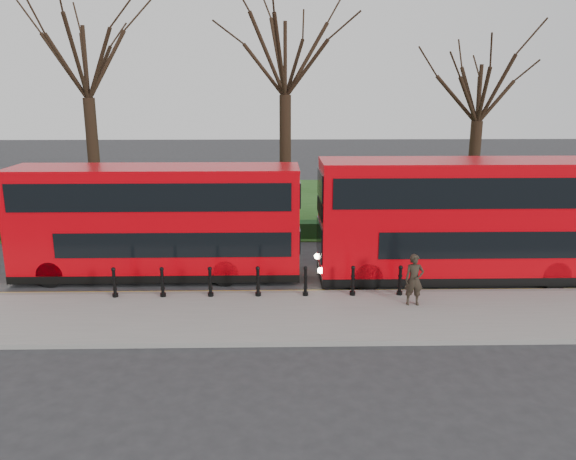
{
  "coord_description": "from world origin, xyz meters",
  "views": [
    {
      "loc": [
        1.52,
        -19.46,
        7.09
      ],
      "look_at": [
        1.94,
        0.5,
        2.0
      ],
      "focal_mm": 35.0,
      "sensor_mm": 36.0,
      "label": 1
    }
  ],
  "objects_px": {
    "pedestrian": "(414,280)",
    "bollard_row": "(258,282)",
    "bus_lead": "(157,223)",
    "bus_rear": "(472,221)"
  },
  "relations": [
    {
      "from": "bus_rear",
      "to": "pedestrian",
      "type": "height_order",
      "value": "bus_rear"
    },
    {
      "from": "bollard_row",
      "to": "bus_lead",
      "type": "xyz_separation_m",
      "value": [
        -3.85,
        2.52,
        1.49
      ]
    },
    {
      "from": "bus_lead",
      "to": "bus_rear",
      "type": "xyz_separation_m",
      "value": [
        11.77,
        -0.53,
        0.14
      ]
    },
    {
      "from": "bus_rear",
      "to": "bus_lead",
      "type": "bearing_deg",
      "value": 177.44
    },
    {
      "from": "bus_rear",
      "to": "bollard_row",
      "type": "bearing_deg",
      "value": -165.87
    },
    {
      "from": "pedestrian",
      "to": "bus_lead",
      "type": "bearing_deg",
      "value": 160.11
    },
    {
      "from": "bus_rear",
      "to": "pedestrian",
      "type": "distance_m",
      "value": 4.23
    },
    {
      "from": "bollard_row",
      "to": "bus_lead",
      "type": "bearing_deg",
      "value": 146.79
    },
    {
      "from": "bus_rear",
      "to": "pedestrian",
      "type": "xyz_separation_m",
      "value": [
        -2.79,
        -2.9,
        -1.28
      ]
    },
    {
      "from": "pedestrian",
      "to": "bollard_row",
      "type": "bearing_deg",
      "value": 170.97
    }
  ]
}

